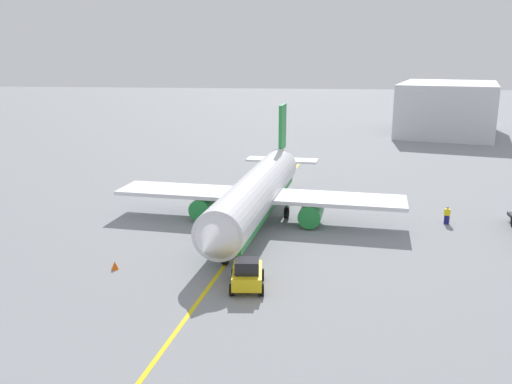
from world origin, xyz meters
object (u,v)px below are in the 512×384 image
(airplane, at_px, (257,193))
(pushback_tug, at_px, (247,274))
(refueling_worker, at_px, (447,216))
(safety_cone_nose, at_px, (115,265))

(airplane, height_order, pushback_tug, airplane)
(airplane, bearing_deg, refueling_worker, 93.71)
(pushback_tug, distance_m, safety_cone_nose, 10.46)
(refueling_worker, bearing_deg, pushback_tug, -45.71)
(airplane, distance_m, safety_cone_nose, 16.17)
(refueling_worker, bearing_deg, airplane, -86.29)
(refueling_worker, xyz_separation_m, safety_cone_nose, (14.25, -27.02, -0.51))
(safety_cone_nose, bearing_deg, pushback_tug, 78.16)
(refueling_worker, bearing_deg, safety_cone_nose, -62.19)
(airplane, bearing_deg, pushback_tug, 3.90)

